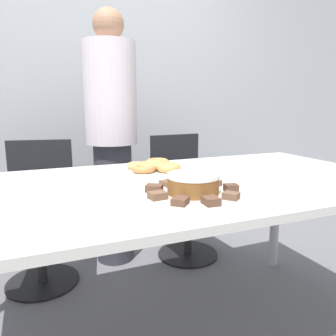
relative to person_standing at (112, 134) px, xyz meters
name	(u,v)px	position (x,y,z in m)	size (l,w,h in m)	color
wall_back	(99,80)	(0.05, 0.64, 0.40)	(8.00, 0.05, 2.60)	#B2B7BC
table	(177,198)	(0.05, -0.96, -0.19)	(1.99, 1.01, 0.78)	silver
person_standing	(112,134)	(0.00, 0.00, 0.00)	(0.35, 0.35, 1.70)	#383842
office_chair_left	(40,217)	(-0.49, -0.10, -0.49)	(0.52, 0.52, 0.88)	black
office_chair_right	(184,199)	(0.50, -0.10, -0.49)	(0.47, 0.47, 0.88)	black
plate_cake	(193,195)	(0.01, -1.18, -0.12)	(0.38, 0.38, 0.01)	white
plate_donuts	(150,171)	(0.01, -0.72, -0.12)	(0.34, 0.34, 0.01)	white
frosted_cake	(193,184)	(0.01, -1.18, -0.08)	(0.19, 0.19, 0.07)	brown
lamington_0	(154,188)	(-0.11, -1.11, -0.10)	(0.08, 0.07, 0.02)	brown
lamington_1	(158,195)	(-0.13, -1.20, -0.10)	(0.06, 0.05, 0.02)	brown
lamington_2	(180,201)	(-0.08, -1.29, -0.10)	(0.07, 0.07, 0.02)	brown
lamington_3	(211,201)	(0.00, -1.33, -0.10)	(0.05, 0.06, 0.02)	brown
lamington_4	(231,196)	(0.10, -1.30, -0.10)	(0.07, 0.07, 0.02)	brown
lamington_5	(231,188)	(0.15, -1.22, -0.10)	(0.06, 0.05, 0.03)	#513828
lamington_6	(215,183)	(0.14, -1.12, -0.10)	(0.06, 0.06, 0.02)	brown
lamington_7	(191,180)	(0.07, -1.05, -0.10)	(0.06, 0.06, 0.03)	brown
lamington_8	(168,183)	(-0.03, -1.05, -0.10)	(0.06, 0.07, 0.02)	brown
donut_0	(150,166)	(0.01, -0.72, -0.09)	(0.13, 0.13, 0.04)	tan
donut_1	(144,169)	(-0.03, -0.76, -0.09)	(0.11, 0.11, 0.03)	#C68447
donut_2	(169,167)	(0.08, -0.79, -0.09)	(0.12, 0.12, 0.04)	tan
donut_3	(158,162)	(0.08, -0.65, -0.09)	(0.12, 0.12, 0.04)	#D18E4C
donut_4	(137,165)	(-0.03, -0.66, -0.10)	(0.10, 0.10, 0.03)	#E5AD66
napkin	(9,190)	(-0.60, -0.86, -0.12)	(0.14, 0.12, 0.01)	white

